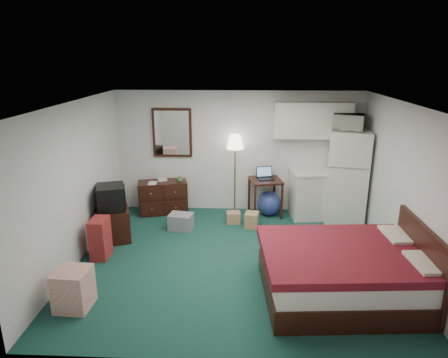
{
  "coord_description": "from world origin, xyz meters",
  "views": [
    {
      "loc": [
        0.08,
        -5.77,
        3.16
      ],
      "look_at": [
        -0.21,
        0.49,
        1.21
      ],
      "focal_mm": 32.0,
      "sensor_mm": 36.0,
      "label": 1
    }
  ],
  "objects_px": {
    "floor_lamp": "(235,175)",
    "desk": "(265,197)",
    "tv_stand": "(113,224)",
    "kitchen_counter": "(313,195)",
    "suitcase": "(100,238)",
    "fridge": "(347,176)",
    "bed": "(344,273)",
    "dresser": "(163,197)"
  },
  "relations": [
    {
      "from": "floor_lamp",
      "to": "desk",
      "type": "distance_m",
      "value": 0.77
    },
    {
      "from": "tv_stand",
      "to": "kitchen_counter",
      "type": "bearing_deg",
      "value": -1.09
    },
    {
      "from": "desk",
      "to": "suitcase",
      "type": "distance_m",
      "value": 3.36
    },
    {
      "from": "floor_lamp",
      "to": "suitcase",
      "type": "relative_size",
      "value": 2.5
    },
    {
      "from": "kitchen_counter",
      "to": "suitcase",
      "type": "height_order",
      "value": "kitchen_counter"
    },
    {
      "from": "fridge",
      "to": "bed",
      "type": "relative_size",
      "value": 0.85
    },
    {
      "from": "desk",
      "to": "bed",
      "type": "distance_m",
      "value": 3.0
    },
    {
      "from": "kitchen_counter",
      "to": "tv_stand",
      "type": "distance_m",
      "value": 3.93
    },
    {
      "from": "floor_lamp",
      "to": "desk",
      "type": "relative_size",
      "value": 2.16
    },
    {
      "from": "tv_stand",
      "to": "bed",
      "type": "bearing_deg",
      "value": -42.9
    },
    {
      "from": "suitcase",
      "to": "tv_stand",
      "type": "bearing_deg",
      "value": 90.29
    },
    {
      "from": "bed",
      "to": "suitcase",
      "type": "xyz_separation_m",
      "value": [
        -3.68,
        0.93,
        -0.01
      ]
    },
    {
      "from": "bed",
      "to": "suitcase",
      "type": "height_order",
      "value": "bed"
    },
    {
      "from": "fridge",
      "to": "tv_stand",
      "type": "relative_size",
      "value": 2.88
    },
    {
      "from": "dresser",
      "to": "fridge",
      "type": "xyz_separation_m",
      "value": [
        3.68,
        -0.21,
        0.57
      ]
    },
    {
      "from": "floor_lamp",
      "to": "tv_stand",
      "type": "height_order",
      "value": "floor_lamp"
    },
    {
      "from": "floor_lamp",
      "to": "fridge",
      "type": "relative_size",
      "value": 0.91
    },
    {
      "from": "tv_stand",
      "to": "floor_lamp",
      "type": "bearing_deg",
      "value": 12.94
    },
    {
      "from": "fridge",
      "to": "bed",
      "type": "bearing_deg",
      "value": -92.51
    },
    {
      "from": "kitchen_counter",
      "to": "bed",
      "type": "relative_size",
      "value": 0.44
    },
    {
      "from": "dresser",
      "to": "tv_stand",
      "type": "height_order",
      "value": "dresser"
    },
    {
      "from": "floor_lamp",
      "to": "tv_stand",
      "type": "distance_m",
      "value": 2.6
    },
    {
      "from": "kitchen_counter",
      "to": "tv_stand",
      "type": "xyz_separation_m",
      "value": [
        -3.73,
        -1.24,
        -0.18
      ]
    },
    {
      "from": "dresser",
      "to": "desk",
      "type": "relative_size",
      "value": 1.29
    },
    {
      "from": "floor_lamp",
      "to": "tv_stand",
      "type": "xyz_separation_m",
      "value": [
        -2.15,
        -1.36,
        -0.54
      ]
    },
    {
      "from": "floor_lamp",
      "to": "kitchen_counter",
      "type": "distance_m",
      "value": 1.63
    },
    {
      "from": "dresser",
      "to": "tv_stand",
      "type": "xyz_separation_m",
      "value": [
        -0.65,
        -1.31,
        -0.05
      ]
    },
    {
      "from": "bed",
      "to": "suitcase",
      "type": "bearing_deg",
      "value": 161.7
    },
    {
      "from": "fridge",
      "to": "tv_stand",
      "type": "xyz_separation_m",
      "value": [
        -4.33,
        -1.09,
        -0.62
      ]
    },
    {
      "from": "desk",
      "to": "fridge",
      "type": "xyz_separation_m",
      "value": [
        1.57,
        -0.16,
        0.52
      ]
    },
    {
      "from": "kitchen_counter",
      "to": "tv_stand",
      "type": "relative_size",
      "value": 1.48
    },
    {
      "from": "floor_lamp",
      "to": "fridge",
      "type": "bearing_deg",
      "value": -6.97
    },
    {
      "from": "floor_lamp",
      "to": "bed",
      "type": "relative_size",
      "value": 0.78
    },
    {
      "from": "bed",
      "to": "suitcase",
      "type": "relative_size",
      "value": 3.21
    },
    {
      "from": "kitchen_counter",
      "to": "fridge",
      "type": "distance_m",
      "value": 0.76
    },
    {
      "from": "fridge",
      "to": "tv_stand",
      "type": "distance_m",
      "value": 4.51
    },
    {
      "from": "suitcase",
      "to": "floor_lamp",
      "type": "bearing_deg",
      "value": 43.09
    },
    {
      "from": "kitchen_counter",
      "to": "suitcase",
      "type": "distance_m",
      "value": 4.18
    },
    {
      "from": "desk",
      "to": "bed",
      "type": "relative_size",
      "value": 0.36
    },
    {
      "from": "bed",
      "to": "desk",
      "type": "bearing_deg",
      "value": 103.72
    },
    {
      "from": "suitcase",
      "to": "dresser",
      "type": "bearing_deg",
      "value": 71.51
    },
    {
      "from": "desk",
      "to": "tv_stand",
      "type": "xyz_separation_m",
      "value": [
        -2.77,
        -1.26,
        -0.09
      ]
    }
  ]
}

